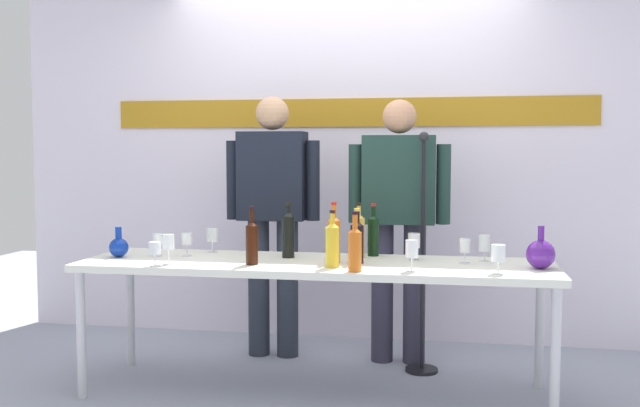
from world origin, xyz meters
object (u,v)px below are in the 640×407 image
display_table (315,271)px  presenter_left (273,207)px  wine_glass_right_1 (498,254)px  wine_glass_left_2 (158,240)px  wine_bottle_1 (355,247)px  wine_bottle_4 (252,241)px  wine_bottle_6 (359,234)px  wine_bottle_5 (288,233)px  wine_glass_right_2 (414,241)px  wine_bottle_3 (357,240)px  wine_bottle_7 (373,234)px  wine_glass_left_0 (169,243)px  decanter_blue_left (119,247)px  wine_bottle_0 (334,237)px  wine_glass_right_4 (412,249)px  decanter_blue_right (541,254)px  wine_glass_right_3 (485,244)px  wine_glass_left_4 (187,240)px  wine_bottle_2 (332,243)px  microphone_stand (422,293)px  presenter_right (399,211)px  wine_glass_right_0 (465,246)px  wine_glass_left_1 (155,249)px

display_table → presenter_left: (-0.41, 0.69, 0.29)m
wine_glass_right_1 → wine_glass_left_2: bearing=171.9°
wine_bottle_1 → wine_bottle_4: size_ratio=0.97×
wine_bottle_6 → wine_bottle_5: bearing=-170.6°
presenter_left → wine_glass_right_2: bearing=-29.7°
presenter_left → wine_glass_right_1: bearing=-33.7°
wine_bottle_3 → wine_bottle_7: bearing=78.7°
presenter_left → wine_glass_left_0: presenter_left is taller
decanter_blue_left → wine_glass_left_0: 0.44m
wine_bottle_7 → wine_bottle_0: bearing=-122.6°
wine_bottle_5 → wine_glass_right_4: (0.72, -0.35, -0.03)m
wine_bottle_0 → wine_bottle_1: wine_bottle_0 is taller
wine_bottle_0 → wine_glass_right_4: size_ratio=2.08×
decanter_blue_right → wine_glass_right_4: bearing=-163.2°
decanter_blue_right → wine_glass_right_3: 0.34m
display_table → wine_glass_right_3: (0.92, 0.17, 0.15)m
wine_glass_right_1 → wine_glass_right_2: wine_glass_right_2 is taller
decanter_blue_right → wine_glass_right_3: size_ratio=1.51×
wine_glass_right_2 → wine_glass_right_4: size_ratio=0.95×
wine_glass_left_4 → wine_glass_right_3: wine_glass_right_3 is taller
wine_bottle_4 → wine_glass_left_0: wine_bottle_4 is taller
wine_bottle_2 → wine_glass_right_2: size_ratio=1.97×
wine_bottle_2 → wine_bottle_4: bearing=178.1°
wine_glass_left_4 → wine_glass_right_1: wine_glass_right_1 is taller
wine_glass_right_4 → microphone_stand: size_ratio=0.11×
wine_glass_right_1 → wine_bottle_2: bearing=176.1°
wine_bottle_3 → wine_glass_left_0: 1.02m
wine_glass_right_3 → wine_glass_right_4: wine_glass_right_4 is taller
decanter_blue_right → presenter_left: size_ratio=0.13×
wine_glass_left_4 → wine_bottle_7: bearing=10.8°
wine_bottle_3 → wine_glass_right_1: wine_bottle_3 is taller
wine_glass_right_1 → wine_bottle_7: bearing=142.9°
wine_bottle_7 → wine_bottle_2: bearing=-110.3°
decanter_blue_right → wine_glass_left_2: size_ratio=1.67×
wine_glass_left_4 → wine_bottle_6: bearing=6.6°
decanter_blue_left → presenter_right: bearing=24.7°
wine_bottle_2 → wine_bottle_5: size_ratio=0.95×
wine_glass_right_3 → wine_bottle_0: bearing=-167.4°
presenter_left → wine_glass_left_2: size_ratio=12.68×
wine_glass_right_1 → wine_glass_right_4: (-0.43, 0.00, 0.01)m
wine_bottle_3 → wine_bottle_7: wine_bottle_7 is taller
wine_glass_left_2 → wine_glass_right_0: 1.74m
wine_bottle_1 → wine_glass_left_1: size_ratio=2.36×
wine_bottle_4 → microphone_stand: (0.88, 0.66, -0.38)m
decanter_blue_right → wine_bottle_3: size_ratio=0.75×
decanter_blue_right → wine_glass_left_4: 1.97m
decanter_blue_right → presenter_right: 1.07m
decanter_blue_left → decanter_blue_right: decanter_blue_right is taller
wine_bottle_4 → wine_bottle_6: 0.64m
wine_bottle_5 → wine_bottle_0: bearing=-25.3°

